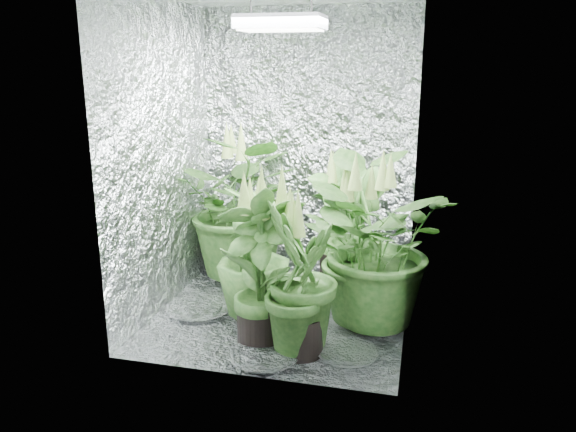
# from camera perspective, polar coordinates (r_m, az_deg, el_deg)

# --- Properties ---
(ground) EXTENTS (1.60, 1.60, 0.00)m
(ground) POSITION_cam_1_polar(r_m,az_deg,el_deg) (3.78, -0.62, -9.77)
(ground) COLOR silver
(ground) RESTS_ON ground
(walls) EXTENTS (1.62, 1.62, 2.00)m
(walls) POSITION_cam_1_polar(r_m,az_deg,el_deg) (3.48, -0.67, 5.32)
(walls) COLOR silver
(walls) RESTS_ON ground
(grow_lamp) EXTENTS (0.50, 0.30, 0.22)m
(grow_lamp) POSITION_cam_1_polar(r_m,az_deg,el_deg) (3.43, -0.72, 19.03)
(grow_lamp) COLOR gray
(grow_lamp) RESTS_ON ceiling
(plant_a) EXTENTS (1.07, 1.07, 1.19)m
(plant_a) POSITION_cam_1_polar(r_m,az_deg,el_deg) (4.21, -4.74, 1.04)
(plant_a) COLOR black
(plant_a) RESTS_ON ground
(plant_b) EXTENTS (0.65, 0.65, 0.99)m
(plant_b) POSITION_cam_1_polar(r_m,az_deg,el_deg) (4.14, 5.24, -0.90)
(plant_b) COLOR black
(plant_b) RESTS_ON ground
(plant_c) EXTENTS (0.66, 0.66, 0.99)m
(plant_c) POSITION_cam_1_polar(r_m,az_deg,el_deg) (3.92, 6.66, -1.94)
(plant_c) COLOR black
(plant_c) RESTS_ON ground
(plant_d) EXTENTS (0.67, 0.67, 0.94)m
(plant_d) POSITION_cam_1_polar(r_m,az_deg,el_deg) (3.57, -3.50, -3.92)
(plant_d) COLOR black
(plant_d) RESTS_ON ground
(plant_e) EXTENTS (1.15, 1.15, 1.13)m
(plant_e) POSITION_cam_1_polar(r_m,az_deg,el_deg) (3.44, 8.30, -2.89)
(plant_e) COLOR black
(plant_e) RESTS_ON ground
(plant_f) EXTENTS (0.68, 0.68, 1.05)m
(plant_f) POSITION_cam_1_polar(r_m,az_deg,el_deg) (3.22, -2.74, -5.27)
(plant_f) COLOR black
(plant_f) RESTS_ON ground
(plant_g) EXTENTS (0.52, 0.52, 0.97)m
(plant_g) POSITION_cam_1_polar(r_m,az_deg,el_deg) (3.12, 1.29, -6.55)
(plant_g) COLOR black
(plant_g) RESTS_ON ground
(circulation_fan) EXTENTS (0.19, 0.34, 0.39)m
(circulation_fan) POSITION_cam_1_polar(r_m,az_deg,el_deg) (4.11, 9.11, -5.36)
(circulation_fan) COLOR black
(circulation_fan) RESTS_ON ground
(plant_label) EXTENTS (0.06, 0.04, 0.09)m
(plant_label) POSITION_cam_1_polar(r_m,az_deg,el_deg) (3.14, 2.17, -9.25)
(plant_label) COLOR white
(plant_label) RESTS_ON plant_g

